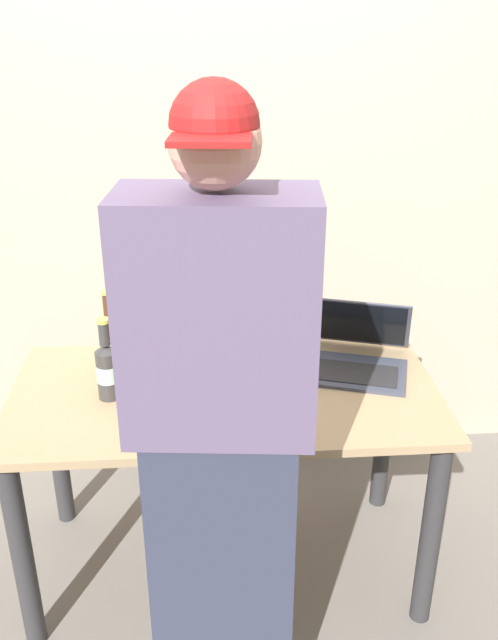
{
  "coord_description": "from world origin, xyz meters",
  "views": [
    {
      "loc": [
        -0.06,
        -1.94,
        1.9
      ],
      "look_at": [
        0.08,
        0.0,
        0.99
      ],
      "focal_mm": 38.57,
      "sensor_mm": 36.0,
      "label": 1
    }
  ],
  "objects_px": {
    "laptop": "(355,352)",
    "beer_bottle_brown": "(107,368)",
    "coffee_mug": "(151,397)",
    "beer_bottle_green": "(159,349)",
    "person_figure": "(221,448)",
    "beer_bottle_amber": "(111,343)"
  },
  "relations": [
    {
      "from": "laptop",
      "to": "beer_bottle_brown",
      "type": "xyz_separation_m",
      "value": [
        -0.83,
        -0.15,
        0.06
      ]
    },
    {
      "from": "laptop",
      "to": "beer_bottle_brown",
      "type": "distance_m",
      "value": 0.85
    },
    {
      "from": "laptop",
      "to": "coffee_mug",
      "type": "bearing_deg",
      "value": -160.54
    },
    {
      "from": "beer_bottle_green",
      "to": "person_figure",
      "type": "bearing_deg",
      "value": -72.92
    },
    {
      "from": "beer_bottle_green",
      "to": "coffee_mug",
      "type": "relative_size",
      "value": 2.52
    },
    {
      "from": "beer_bottle_amber",
      "to": "beer_bottle_green",
      "type": "height_order",
      "value": "beer_bottle_green"
    },
    {
      "from": "beer_bottle_brown",
      "to": "coffee_mug",
      "type": "bearing_deg",
      "value": -32.69
    },
    {
      "from": "beer_bottle_brown",
      "to": "person_figure",
      "type": "bearing_deg",
      "value": -56.08
    },
    {
      "from": "beer_bottle_amber",
      "to": "person_figure",
      "type": "distance_m",
      "value": 0.75
    },
    {
      "from": "beer_bottle_brown",
      "to": "beer_bottle_amber",
      "type": "relative_size",
      "value": 0.9
    },
    {
      "from": "beer_bottle_amber",
      "to": "person_figure",
      "type": "bearing_deg",
      "value": -62.34
    },
    {
      "from": "laptop",
      "to": "beer_bottle_green",
      "type": "distance_m",
      "value": 0.68
    },
    {
      "from": "beer_bottle_green",
      "to": "coffee_mug",
      "type": "xyz_separation_m",
      "value": [
        -0.02,
        -0.17,
        -0.08
      ]
    },
    {
      "from": "laptop",
      "to": "coffee_mug",
      "type": "relative_size",
      "value": 3.63
    },
    {
      "from": "laptop",
      "to": "beer_bottle_amber",
      "type": "distance_m",
      "value": 0.84
    },
    {
      "from": "laptop",
      "to": "coffee_mug",
      "type": "distance_m",
      "value": 0.73
    },
    {
      "from": "laptop",
      "to": "beer_bottle_amber",
      "type": "height_order",
      "value": "beer_bottle_amber"
    },
    {
      "from": "beer_bottle_amber",
      "to": "laptop",
      "type": "bearing_deg",
      "value": 0.04
    },
    {
      "from": "person_figure",
      "to": "coffee_mug",
      "type": "relative_size",
      "value": 14.38
    },
    {
      "from": "laptop",
      "to": "person_figure",
      "type": "height_order",
      "value": "person_figure"
    },
    {
      "from": "beer_bottle_brown",
      "to": "beer_bottle_amber",
      "type": "height_order",
      "value": "beer_bottle_amber"
    },
    {
      "from": "person_figure",
      "to": "coffee_mug",
      "type": "height_order",
      "value": "person_figure"
    }
  ]
}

